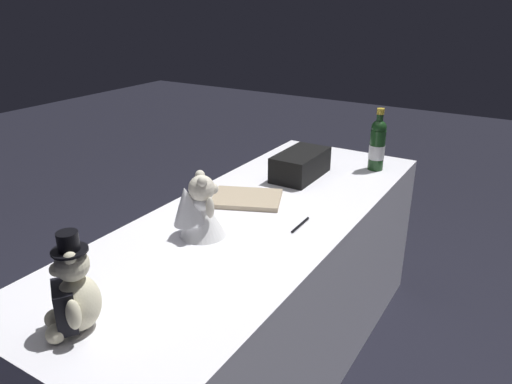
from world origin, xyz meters
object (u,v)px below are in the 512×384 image
Objects in this scene: signing_pen at (300,225)px; guestbook at (247,198)px; gift_case_black at (300,165)px; teddy_bear_bride at (199,209)px; teddy_bear_groom at (73,295)px; champagne_bottle at (377,144)px.

signing_pen is 0.51× the size of guestbook.
signing_pen is 0.46× the size of gift_case_black.
teddy_bear_bride reaches higher than gift_case_black.
gift_case_black is 1.12× the size of guestbook.
teddy_bear_bride is at bearing -174.53° from teddy_bear_groom.
teddy_bear_groom is 0.98m from guestbook.
champagne_bottle reaches higher than teddy_bear_bride.
gift_case_black is (-1.37, -0.02, -0.04)m from teddy_bear_groom.
teddy_bear_groom is at bearing -18.25° from guestbook.
teddy_bear_bride is 1.62× the size of signing_pen.
champagne_bottle is 0.42m from gift_case_black.
gift_case_black is (-0.50, -0.25, 0.06)m from signing_pen.
teddy_bear_groom is 0.87× the size of gift_case_black.
champagne_bottle is at bearing 163.22° from teddy_bear_bride.
champagne_bottle is 0.96× the size of gift_case_black.
teddy_bear_groom is at bearing -14.79° from signing_pen.
teddy_bear_bride is at bearing -2.91° from gift_case_black.
guestbook is (-0.10, -0.31, 0.01)m from signing_pen.
gift_case_black is (0.30, -0.28, -0.07)m from champagne_bottle.
signing_pen is at bearing -2.27° from champagne_bottle.
teddy_bear_bride is 0.74× the size of gift_case_black.
gift_case_black reaches higher than guestbook.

